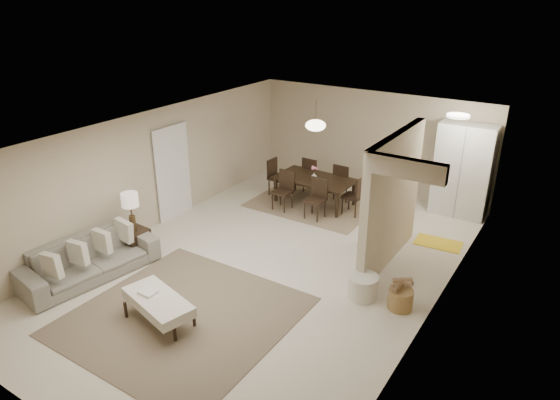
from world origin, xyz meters
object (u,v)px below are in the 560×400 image
Objects in this scene: side_table at (135,242)px; sofa at (89,259)px; round_pouf at (363,287)px; dining_table at (314,191)px; ottoman_bench at (158,302)px; wicker_basket at (400,299)px; pantry_cabinet at (463,170)px.

sofa is at bearing -92.83° from side_table.
dining_table is at bearing 131.16° from round_pouf.
ottoman_bench is 0.73× the size of dining_table.
dining_table is (-3.23, 2.92, 0.15)m from wicker_basket.
pantry_cabinet is 5.26× the size of wicker_basket.
side_table reaches higher than round_pouf.
side_table is 4.43m from round_pouf.
sofa is at bearing -107.98° from dining_table.
pantry_cabinet is 4.36m from round_pouf.
pantry_cabinet is at bearing 84.11° from round_pouf.
round_pouf is 3.94m from dining_table.
sofa reaches higher than ottoman_bench.
ottoman_bench is at bearing -141.73° from wicker_basket.
side_table is at bearing 6.29° from sofa.
round_pouf is at bearing 59.04° from ottoman_bench.
round_pouf is 1.28× the size of wicker_basket.
round_pouf is at bearing 13.10° from side_table.
wicker_basket is (2.99, 2.36, -0.19)m from ottoman_bench.
round_pouf is (2.35, 2.31, -0.16)m from ottoman_bench.
sofa is 2.04m from ottoman_bench.
ottoman_bench is 5.29m from dining_table.
pantry_cabinet reaches higher than round_pouf.
dining_table is (1.72, 3.97, 0.07)m from side_table.
side_table is at bearing 160.72° from ottoman_bench.
sofa is (-4.80, -6.26, -0.70)m from pantry_cabinet.
sofa is at bearing -157.65° from wicker_basket.
side_table is at bearing -168.07° from wicker_basket.
round_pouf is (4.31, 1.00, -0.05)m from side_table.
pantry_cabinet is 7.92m from sofa.
sofa is 4.67× the size of round_pouf.
round_pouf is at bearing -176.16° from wicker_basket.
dining_table is (-3.03, -1.29, -0.73)m from pantry_cabinet.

